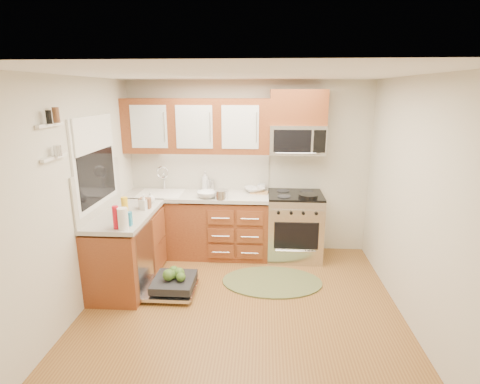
# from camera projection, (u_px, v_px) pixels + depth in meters

# --- Properties ---
(floor) EXTENTS (3.50, 3.50, 0.00)m
(floor) POSITION_uv_depth(u_px,v_px,m) (241.00, 309.00, 4.16)
(floor) COLOR brown
(floor) RESTS_ON ground
(ceiling) EXTENTS (3.50, 3.50, 0.00)m
(ceiling) POSITION_uv_depth(u_px,v_px,m) (241.00, 74.00, 3.51)
(ceiling) COLOR white
(ceiling) RESTS_ON ground
(wall_back) EXTENTS (3.50, 0.04, 2.50)m
(wall_back) POSITION_uv_depth(u_px,v_px,m) (248.00, 168.00, 5.52)
(wall_back) COLOR beige
(wall_back) RESTS_ON ground
(wall_front) EXTENTS (3.50, 0.04, 2.50)m
(wall_front) POSITION_uv_depth(u_px,v_px,m) (222.00, 289.00, 2.15)
(wall_front) COLOR beige
(wall_front) RESTS_ON ground
(wall_left) EXTENTS (0.04, 3.50, 2.50)m
(wall_left) POSITION_uv_depth(u_px,v_px,m) (76.00, 199.00, 3.94)
(wall_left) COLOR beige
(wall_left) RESTS_ON ground
(wall_right) EXTENTS (0.04, 3.50, 2.50)m
(wall_right) POSITION_uv_depth(u_px,v_px,m) (416.00, 205.00, 3.72)
(wall_right) COLOR beige
(wall_right) RESTS_ON ground
(base_cabinet_back) EXTENTS (2.05, 0.60, 0.85)m
(base_cabinet_back) POSITION_uv_depth(u_px,v_px,m) (198.00, 226.00, 5.49)
(base_cabinet_back) COLOR maroon
(base_cabinet_back) RESTS_ON ground
(base_cabinet_left) EXTENTS (0.60, 1.25, 0.85)m
(base_cabinet_left) POSITION_uv_depth(u_px,v_px,m) (127.00, 251.00, 4.64)
(base_cabinet_left) COLOR maroon
(base_cabinet_left) RESTS_ON ground
(countertop_back) EXTENTS (2.07, 0.64, 0.05)m
(countertop_back) POSITION_uv_depth(u_px,v_px,m) (197.00, 195.00, 5.36)
(countertop_back) COLOR #B1ADA2
(countertop_back) RESTS_ON base_cabinet_back
(countertop_left) EXTENTS (0.64, 1.27, 0.05)m
(countertop_left) POSITION_uv_depth(u_px,v_px,m) (125.00, 215.00, 4.52)
(countertop_left) COLOR #B1ADA2
(countertop_left) RESTS_ON base_cabinet_left
(backsplash_back) EXTENTS (2.05, 0.02, 0.57)m
(backsplash_back) POSITION_uv_depth(u_px,v_px,m) (200.00, 170.00, 5.56)
(backsplash_back) COLOR #B0AB9E
(backsplash_back) RESTS_ON ground
(backsplash_left) EXTENTS (0.02, 1.25, 0.57)m
(backsplash_left) POSITION_uv_depth(u_px,v_px,m) (99.00, 190.00, 4.46)
(backsplash_left) COLOR #B0AB9E
(backsplash_left) RESTS_ON ground
(upper_cabinets) EXTENTS (2.05, 0.35, 0.75)m
(upper_cabinets) POSITION_uv_depth(u_px,v_px,m) (196.00, 126.00, 5.23)
(upper_cabinets) COLOR maroon
(upper_cabinets) RESTS_ON ground
(cabinet_over_mw) EXTENTS (0.76, 0.35, 0.47)m
(cabinet_over_mw) POSITION_uv_depth(u_px,v_px,m) (298.00, 107.00, 5.08)
(cabinet_over_mw) COLOR maroon
(cabinet_over_mw) RESTS_ON ground
(range) EXTENTS (0.76, 0.64, 0.95)m
(range) POSITION_uv_depth(u_px,v_px,m) (294.00, 226.00, 5.37)
(range) COLOR silver
(range) RESTS_ON ground
(microwave) EXTENTS (0.76, 0.38, 0.40)m
(microwave) POSITION_uv_depth(u_px,v_px,m) (297.00, 139.00, 5.17)
(microwave) COLOR silver
(microwave) RESTS_ON ground
(sink) EXTENTS (0.62, 0.50, 0.26)m
(sink) POSITION_uv_depth(u_px,v_px,m) (161.00, 202.00, 5.40)
(sink) COLOR white
(sink) RESTS_ON ground
(dishwasher) EXTENTS (0.70, 0.60, 0.20)m
(dishwasher) POSITION_uv_depth(u_px,v_px,m) (171.00, 285.00, 4.48)
(dishwasher) COLOR silver
(dishwasher) RESTS_ON ground
(window) EXTENTS (0.03, 1.05, 1.05)m
(window) POSITION_uv_depth(u_px,v_px,m) (95.00, 162.00, 4.34)
(window) COLOR white
(window) RESTS_ON ground
(window_blind) EXTENTS (0.02, 0.96, 0.40)m
(window_blind) POSITION_uv_depth(u_px,v_px,m) (94.00, 133.00, 4.26)
(window_blind) COLOR white
(window_blind) RESTS_ON ground
(shelf_upper) EXTENTS (0.04, 0.40, 0.03)m
(shelf_upper) POSITION_uv_depth(u_px,v_px,m) (50.00, 125.00, 3.39)
(shelf_upper) COLOR white
(shelf_upper) RESTS_ON ground
(shelf_lower) EXTENTS (0.04, 0.40, 0.03)m
(shelf_lower) POSITION_uv_depth(u_px,v_px,m) (54.00, 158.00, 3.47)
(shelf_lower) COLOR white
(shelf_lower) RESTS_ON ground
(rug) EXTENTS (1.48, 1.24, 0.02)m
(rug) POSITION_uv_depth(u_px,v_px,m) (272.00, 282.00, 4.74)
(rug) COLOR #5F653A
(rug) RESTS_ON ground
(skillet) EXTENTS (0.27, 0.27, 0.05)m
(skillet) POSITION_uv_depth(u_px,v_px,m) (308.00, 196.00, 5.06)
(skillet) COLOR black
(skillet) RESTS_ON range
(stock_pot) EXTENTS (0.21, 0.21, 0.12)m
(stock_pot) POSITION_uv_depth(u_px,v_px,m) (221.00, 194.00, 5.10)
(stock_pot) COLOR silver
(stock_pot) RESTS_ON countertop_back
(cutting_board) EXTENTS (0.26, 0.18, 0.02)m
(cutting_board) POSITION_uv_depth(u_px,v_px,m) (259.00, 192.00, 5.39)
(cutting_board) COLOR tan
(cutting_board) RESTS_ON countertop_back
(canister) EXTENTS (0.12, 0.12, 0.16)m
(canister) POSITION_uv_depth(u_px,v_px,m) (211.00, 185.00, 5.52)
(canister) COLOR silver
(canister) RESTS_ON countertop_back
(paper_towel_roll) EXTENTS (0.12, 0.12, 0.24)m
(paper_towel_roll) POSITION_uv_depth(u_px,v_px,m) (123.00, 219.00, 3.95)
(paper_towel_roll) COLOR white
(paper_towel_roll) RESTS_ON countertop_left
(mustard_bottle) EXTENTS (0.09, 0.09, 0.24)m
(mustard_bottle) POSITION_uv_depth(u_px,v_px,m) (125.00, 207.00, 4.34)
(mustard_bottle) COLOR yellow
(mustard_bottle) RESTS_ON countertop_left
(red_bottle) EXTENTS (0.07, 0.07, 0.25)m
(red_bottle) POSITION_uv_depth(u_px,v_px,m) (116.00, 217.00, 3.97)
(red_bottle) COLOR red
(red_bottle) RESTS_ON countertop_left
(wooden_box) EXTENTS (0.13, 0.10, 0.13)m
(wooden_box) POSITION_uv_depth(u_px,v_px,m) (145.00, 203.00, 4.67)
(wooden_box) COLOR brown
(wooden_box) RESTS_ON countertop_left
(blue_carton) EXTENTS (0.10, 0.06, 0.16)m
(blue_carton) POSITION_uv_depth(u_px,v_px,m) (127.00, 219.00, 4.07)
(blue_carton) COLOR teal
(blue_carton) RESTS_ON countertop_left
(bowl_a) EXTENTS (0.37, 0.37, 0.07)m
(bowl_a) POSITION_uv_depth(u_px,v_px,m) (254.00, 190.00, 5.44)
(bowl_a) COLOR #999999
(bowl_a) RESTS_ON countertop_back
(bowl_b) EXTENTS (0.35, 0.35, 0.09)m
(bowl_b) POSITION_uv_depth(u_px,v_px,m) (207.00, 195.00, 5.14)
(bowl_b) COLOR #999999
(bowl_b) RESTS_ON countertop_back
(cup) EXTENTS (0.15, 0.15, 0.10)m
(cup) POSITION_uv_depth(u_px,v_px,m) (262.00, 188.00, 5.48)
(cup) COLOR #999999
(cup) RESTS_ON countertop_back
(soap_bottle_a) EXTENTS (0.13, 0.13, 0.28)m
(soap_bottle_a) POSITION_uv_depth(u_px,v_px,m) (205.00, 181.00, 5.54)
(soap_bottle_a) COLOR #999999
(soap_bottle_a) RESTS_ON countertop_back
(soap_bottle_b) EXTENTS (0.11, 0.11, 0.19)m
(soap_bottle_b) POSITION_uv_depth(u_px,v_px,m) (144.00, 202.00, 4.62)
(soap_bottle_b) COLOR #999999
(soap_bottle_b) RESTS_ON countertop_left
(soap_bottle_c) EXTENTS (0.15, 0.15, 0.15)m
(soap_bottle_c) POSITION_uv_depth(u_px,v_px,m) (150.00, 198.00, 4.89)
(soap_bottle_c) COLOR #999999
(soap_bottle_c) RESTS_ON countertop_left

